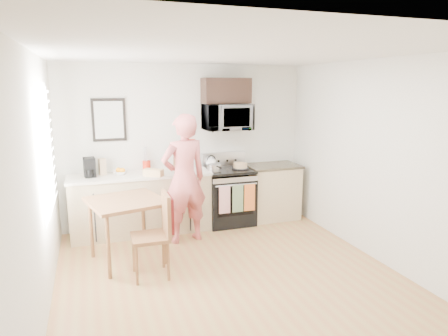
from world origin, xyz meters
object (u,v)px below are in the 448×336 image
object	(u,v)px
chair	(162,223)
cake	(240,166)
microwave	(227,117)
dining_table	(126,207)
range	(229,198)
person	(184,179)

from	to	relation	value
chair	cake	size ratio (longest dim) A/B	3.67
microwave	dining_table	xyz separation A→B (m)	(-1.74, -1.07, -1.03)
range	dining_table	world-z (taller)	range
dining_table	chair	world-z (taller)	chair
microwave	cake	xyz separation A→B (m)	(0.18, -0.14, -0.79)
range	microwave	xyz separation A→B (m)	(-0.00, 0.10, 1.32)
dining_table	chair	size ratio (longest dim) A/B	0.92
chair	cake	bearing A→B (deg)	43.88
chair	person	bearing A→B (deg)	63.25
range	person	xyz separation A→B (m)	(-0.87, -0.53, 0.50)
dining_table	chair	bearing A→B (deg)	-56.27
range	microwave	distance (m)	1.33
chair	dining_table	bearing A→B (deg)	124.59
microwave	dining_table	size ratio (longest dim) A/B	0.81
microwave	chair	distance (m)	2.39
microwave	dining_table	bearing A→B (deg)	-148.48
microwave	dining_table	world-z (taller)	microwave
microwave	person	bearing A→B (deg)	-144.17
range	cake	bearing A→B (deg)	-11.31
person	range	bearing A→B (deg)	-159.77
microwave	dining_table	distance (m)	2.28
range	chair	bearing A→B (deg)	-132.67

